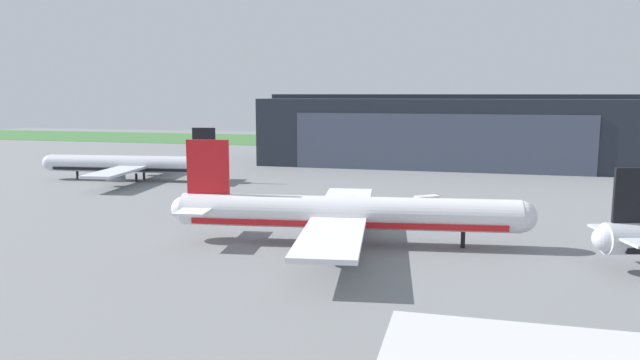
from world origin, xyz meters
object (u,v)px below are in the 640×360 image
at_px(maintenance_hangar, 442,131).
at_px(baggage_tug, 427,201).
at_px(airliner_far_left, 133,165).
at_px(airliner_near_right, 347,214).

relative_size(maintenance_hangar, baggage_tug, 21.78).
bearing_deg(maintenance_hangar, airliner_far_left, -142.87).
height_order(airliner_far_left, baggage_tug, airliner_far_left).
height_order(maintenance_hangar, airliner_far_left, maintenance_hangar).
distance_m(airliner_far_left, airliner_near_right, 73.97).
distance_m(maintenance_hangar, airliner_near_right, 95.94).
xyz_separation_m(airliner_near_right, baggage_tug, (8.62, 27.93, -2.86)).
xyz_separation_m(maintenance_hangar, baggage_tug, (0.52, -67.53, -8.08)).
distance_m(maintenance_hangar, baggage_tug, 68.01).
bearing_deg(airliner_far_left, baggage_tug, -13.93).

